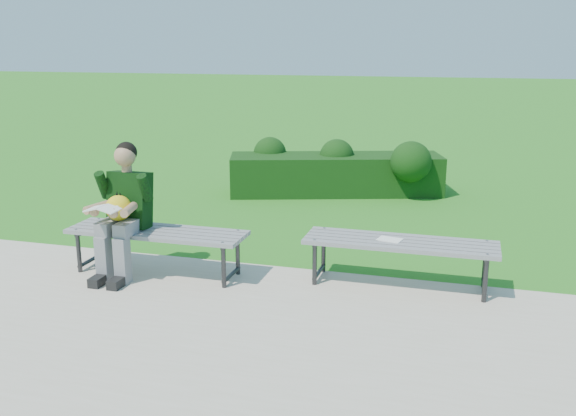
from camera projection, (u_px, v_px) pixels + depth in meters
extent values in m
plane|color=#3F7C24|center=(293.00, 270.00, 6.62)|extent=(80.00, 80.00, 0.00)
cube|color=#BDAC9B|center=(233.00, 342.00, 4.98)|extent=(30.00, 3.50, 0.02)
cube|color=#1C4011|center=(336.00, 174.00, 9.91)|extent=(3.32, 1.73, 0.60)
sphere|color=#1C4011|center=(270.00, 153.00, 10.18)|extent=(0.65, 0.65, 0.52)
sphere|color=#1C4011|center=(337.00, 156.00, 9.91)|extent=(0.67, 0.67, 0.53)
sphere|color=#1C4011|center=(411.00, 162.00, 9.45)|extent=(0.76, 0.76, 0.61)
cube|color=slate|center=(147.00, 238.00, 6.16)|extent=(1.80, 0.08, 0.04)
cube|color=slate|center=(152.00, 235.00, 6.26)|extent=(1.80, 0.08, 0.04)
cube|color=slate|center=(157.00, 232.00, 6.36)|extent=(1.80, 0.08, 0.04)
cube|color=slate|center=(162.00, 229.00, 6.45)|extent=(1.80, 0.08, 0.04)
cube|color=slate|center=(166.00, 226.00, 6.55)|extent=(1.80, 0.08, 0.04)
cylinder|color=#2D2D30|center=(79.00, 253.00, 6.44)|extent=(0.04, 0.04, 0.41)
cylinder|color=#2D2D30|center=(100.00, 242.00, 6.80)|extent=(0.04, 0.04, 0.41)
cylinder|color=#2D2D30|center=(88.00, 230.00, 6.57)|extent=(0.04, 0.42, 0.04)
cylinder|color=#2D2D30|center=(91.00, 260.00, 6.65)|extent=(0.04, 0.42, 0.04)
cylinder|color=gray|center=(76.00, 229.00, 6.36)|extent=(0.02, 0.02, 0.01)
cylinder|color=gray|center=(99.00, 219.00, 6.75)|extent=(0.02, 0.02, 0.01)
cylinder|color=#2D2D30|center=(224.00, 267.00, 6.03)|extent=(0.04, 0.04, 0.41)
cylinder|color=#2D2D30|center=(238.00, 255.00, 6.38)|extent=(0.04, 0.04, 0.41)
cylinder|color=#2D2D30|center=(230.00, 243.00, 6.16)|extent=(0.04, 0.42, 0.04)
cylinder|color=#2D2D30|center=(231.00, 275.00, 6.24)|extent=(0.04, 0.42, 0.04)
cylinder|color=gray|center=(222.00, 242.00, 5.95)|extent=(0.02, 0.02, 0.01)
cylinder|color=gray|center=(238.00, 230.00, 6.34)|extent=(0.02, 0.02, 0.01)
cube|color=slate|center=(398.00, 249.00, 5.82)|extent=(1.80, 0.08, 0.04)
cube|color=slate|center=(399.00, 246.00, 5.92)|extent=(1.80, 0.08, 0.04)
cube|color=slate|center=(400.00, 243.00, 6.02)|extent=(1.80, 0.09, 0.04)
cube|color=slate|center=(402.00, 239.00, 6.11)|extent=(1.80, 0.09, 0.04)
cube|color=slate|center=(403.00, 236.00, 6.21)|extent=(1.80, 0.09, 0.04)
cylinder|color=#2D2D30|center=(315.00, 264.00, 6.10)|extent=(0.04, 0.04, 0.41)
cylinder|color=#2D2D30|center=(323.00, 252.00, 6.46)|extent=(0.04, 0.04, 0.41)
cylinder|color=#2D2D30|center=(319.00, 240.00, 6.23)|extent=(0.04, 0.42, 0.04)
cylinder|color=#2D2D30|center=(319.00, 272.00, 6.32)|extent=(0.04, 0.42, 0.04)
cylinder|color=gray|center=(314.00, 240.00, 6.03)|extent=(0.02, 0.02, 0.01)
cylinder|color=gray|center=(324.00, 228.00, 6.41)|extent=(0.02, 0.02, 0.01)
cylinder|color=#2D2D30|center=(485.00, 280.00, 5.69)|extent=(0.04, 0.04, 0.41)
cylinder|color=#2D2D30|center=(485.00, 266.00, 6.04)|extent=(0.04, 0.04, 0.41)
cylinder|color=#2D2D30|center=(487.00, 254.00, 5.82)|extent=(0.04, 0.42, 0.04)
cylinder|color=#2D2D30|center=(484.00, 288.00, 5.90)|extent=(0.04, 0.42, 0.04)
cylinder|color=gray|center=(488.00, 254.00, 5.61)|extent=(0.02, 0.02, 0.01)
cylinder|color=gray|center=(487.00, 241.00, 6.00)|extent=(0.02, 0.02, 0.01)
cube|color=slate|center=(112.00, 225.00, 6.29)|extent=(0.14, 0.42, 0.13)
cube|color=slate|center=(130.00, 227.00, 6.24)|extent=(0.14, 0.42, 0.13)
cube|color=slate|center=(104.00, 259.00, 6.20)|extent=(0.12, 0.13, 0.45)
cube|color=slate|center=(122.00, 261.00, 6.14)|extent=(0.12, 0.13, 0.45)
cube|color=black|center=(100.00, 280.00, 6.15)|extent=(0.11, 0.26, 0.09)
cube|color=black|center=(118.00, 282.00, 6.09)|extent=(0.11, 0.26, 0.09)
cube|color=black|center=(130.00, 200.00, 6.40)|extent=(0.40, 0.30, 0.59)
cylinder|color=#AB7E5D|center=(127.00, 169.00, 6.30)|extent=(0.10, 0.10, 0.08)
sphere|color=#AB7E5D|center=(125.00, 156.00, 6.25)|extent=(0.21, 0.21, 0.21)
sphere|color=black|center=(126.00, 152.00, 6.27)|extent=(0.21, 0.21, 0.21)
cylinder|color=black|center=(103.00, 185.00, 6.33)|extent=(0.10, 0.21, 0.30)
cylinder|color=black|center=(145.00, 188.00, 6.20)|extent=(0.10, 0.21, 0.30)
cylinder|color=#AB7E5D|center=(97.00, 207.00, 6.15)|extent=(0.14, 0.31, 0.08)
cylinder|color=#AB7E5D|center=(129.00, 210.00, 6.06)|extent=(0.14, 0.31, 0.08)
sphere|color=#AB7E5D|center=(94.00, 212.00, 5.98)|extent=(0.09, 0.09, 0.09)
sphere|color=#AB7E5D|center=(113.00, 213.00, 5.93)|extent=(0.09, 0.09, 0.09)
sphere|color=#DEAA04|center=(119.00, 208.00, 6.20)|extent=(0.25, 0.25, 0.25)
cone|color=orange|center=(112.00, 211.00, 6.10)|extent=(0.07, 0.07, 0.07)
cone|color=black|center=(117.00, 195.00, 6.18)|extent=(0.03, 0.05, 0.08)
cone|color=black|center=(120.00, 195.00, 6.18)|extent=(0.03, 0.04, 0.07)
sphere|color=white|center=(109.00, 207.00, 6.11)|extent=(0.05, 0.05, 0.05)
sphere|color=white|center=(117.00, 208.00, 6.09)|extent=(0.05, 0.05, 0.05)
cube|color=white|center=(95.00, 208.00, 5.94)|extent=(0.15, 0.20, 0.05)
cube|color=white|center=(110.00, 209.00, 5.90)|extent=(0.15, 0.20, 0.05)
cube|color=white|center=(390.00, 239.00, 6.04)|extent=(0.25, 0.20, 0.01)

